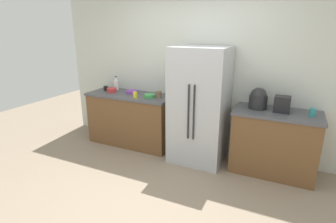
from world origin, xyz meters
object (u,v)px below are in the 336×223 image
Objects in this scene: cup_b at (312,112)px; bowl_c at (112,90)px; toaster at (282,104)px; bottle_a at (116,85)px; cup_d at (135,95)px; bowl_a at (149,96)px; cup_a at (106,88)px; rice_cooker at (258,99)px; cup_c at (159,94)px; refrigerator at (200,106)px; bowl_b at (132,92)px.

cup_b is 0.60× the size of bowl_c.
toaster is 0.87× the size of bottle_a.
toaster is at bearing 5.24° from cup_d.
cup_b is 0.56× the size of bowl_a.
cup_a is at bearing 163.41° from bowl_c.
rice_cooker reaches higher than cup_c.
cup_c is (0.96, -0.17, -0.04)m from bottle_a.
bottle_a is 2.59× the size of cup_d.
cup_d is 0.53× the size of bowl_a.
rice_cooker is 2.90× the size of cup_b.
cup_a is 1.11m from cup_c.
cup_a is 0.47× the size of bowl_c.
bottle_a reaches higher than cup_c.
rice_cooker is at bearing 0.13° from cup_a.
cup_c is 0.16m from bowl_a.
rice_cooker is at bearing 7.13° from cup_d.
toaster reaches higher than cup_c.
refrigerator is 0.86m from bowl_a.
toaster is (1.13, 0.09, 0.14)m from refrigerator.
cup_a is 0.18m from bowl_c.
cup_b reaches higher than bowl_c.
toaster reaches higher than bowl_b.
refrigerator is 1.14m from toaster.
bottle_a reaches higher than bowl_c.
rice_cooker reaches higher than bowl_c.
toaster reaches higher than bowl_c.
rice_cooker is 2.48m from bowl_c.
cup_d is at bearing -29.35° from bottle_a.
bottle_a is 0.18m from bowl_c.
bowl_a is at bearing -15.80° from bottle_a.
bowl_a is at bearing -177.61° from toaster.
cup_a is 0.78× the size of cup_b.
cup_a is 0.44× the size of bowl_a.
cup_c is 0.59× the size of bowl_a.
cup_d reaches higher than bowl_c.
cup_c reaches higher than bowl_b.
refrigerator reaches higher than bottle_a.
cup_b is (1.50, 0.06, 0.09)m from refrigerator.
bottle_a is at bearing 176.83° from cup_b.
bowl_c is (-0.37, -0.07, 0.01)m from bowl_b.
cup_c is 0.63× the size of bowl_c.
refrigerator is 1.07m from cup_d.
cup_b is (3.33, -0.05, 0.01)m from cup_a.
cup_b is 0.52× the size of bowl_b.
cup_a is at bearing 177.66° from cup_c.
rice_cooker reaches higher than cup_d.
toaster is 2.02× the size of cup_c.
bottle_a is at bearing 166.05° from bowl_b.
bowl_a reaches higher than bowl_b.
bottle_a is 3.18m from cup_b.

